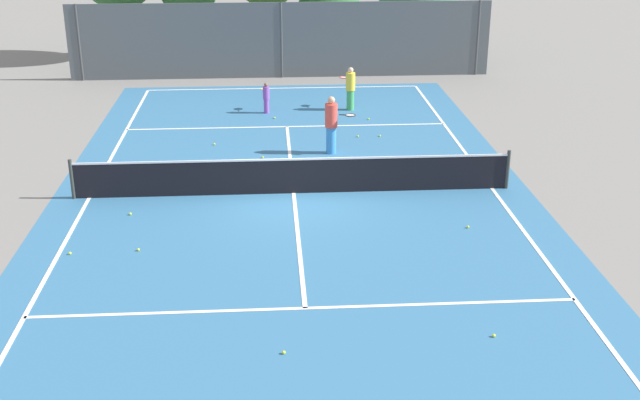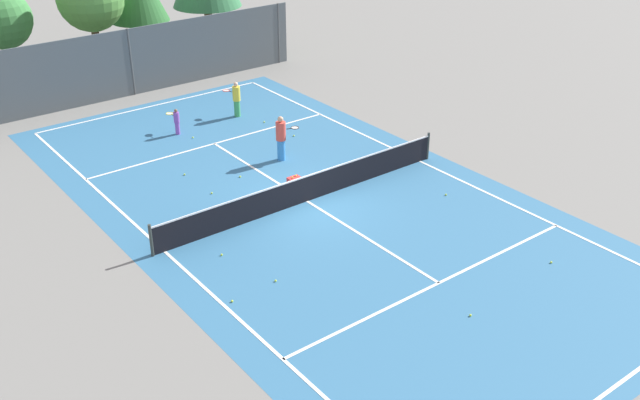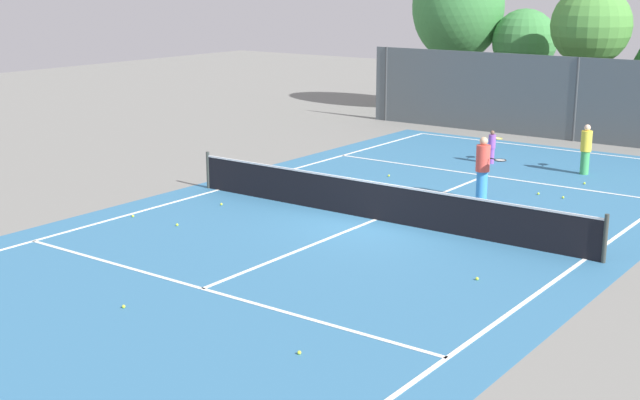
{
  "view_description": "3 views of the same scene",
  "coord_description": "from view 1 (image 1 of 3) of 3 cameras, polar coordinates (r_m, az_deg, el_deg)",
  "views": [
    {
      "loc": [
        -0.64,
        -20.54,
        7.94
      ],
      "look_at": [
        0.52,
        -3.05,
        0.99
      ],
      "focal_mm": 45.31,
      "sensor_mm": 36.0,
      "label": 1
    },
    {
      "loc": [
        -13.44,
        -18.25,
        11.98
      ],
      "look_at": [
        -0.7,
        -1.66,
        0.97
      ],
      "focal_mm": 41.06,
      "sensor_mm": 36.0,
      "label": 2
    },
    {
      "loc": [
        11.53,
        -18.1,
        5.98
      ],
      "look_at": [
        -0.08,
        -2.32,
        0.99
      ],
      "focal_mm": 48.43,
      "sensor_mm": 36.0,
      "label": 3
    }
  ],
  "objects": [
    {
      "name": "tennis_ball_3",
      "position": [
        19.07,
        -12.71,
        -3.44
      ],
      "size": [
        0.07,
        0.07,
        0.07
      ],
      "primitive_type": "sphere",
      "color": "#CCE533",
      "rests_on": "ground_plane"
    },
    {
      "name": "tennis_ball_11",
      "position": [
        20.13,
        10.41,
        -1.88
      ],
      "size": [
        0.07,
        0.07,
        0.07
      ],
      "primitive_type": "sphere",
      "color": "#CCE533",
      "rests_on": "ground_plane"
    },
    {
      "name": "tennis_ball_6",
      "position": [
        28.97,
        3.44,
        5.74
      ],
      "size": [
        0.07,
        0.07,
        0.07
      ],
      "primitive_type": "sphere",
      "color": "#CCE533",
      "rests_on": "ground_plane"
    },
    {
      "name": "tennis_ball_8",
      "position": [
        21.13,
        -13.25,
        -0.96
      ],
      "size": [
        0.07,
        0.07,
        0.07
      ],
      "primitive_type": "sphere",
      "color": "#CCE533",
      "rests_on": "ground_plane"
    },
    {
      "name": "ball_crate",
      "position": [
        23.1,
        -1.16,
        2.0
      ],
      "size": [
        0.47,
        0.36,
        0.43
      ],
      "color": "red",
      "rests_on": "ground_plane"
    },
    {
      "name": "tennis_ball_13",
      "position": [
        26.3,
        -7.48,
        3.94
      ],
      "size": [
        0.07,
        0.07,
        0.07
      ],
      "primitive_type": "sphere",
      "color": "#CCE533",
      "rests_on": "ground_plane"
    },
    {
      "name": "tennis_ball_10",
      "position": [
        24.88,
        -4.07,
        3.04
      ],
      "size": [
        0.07,
        0.07,
        0.07
      ],
      "primitive_type": "sphere",
      "color": "#CCE533",
      "rests_on": "ground_plane"
    },
    {
      "name": "tennis_ball_2",
      "position": [
        29.1,
        -3.23,
        5.82
      ],
      "size": [
        0.07,
        0.07,
        0.07
      ],
      "primitive_type": "sphere",
      "color": "#CCE533",
      "rests_on": "ground_plane"
    },
    {
      "name": "tennis_ball_9",
      "position": [
        15.61,
        12.17,
        -9.34
      ],
      "size": [
        0.07,
        0.07,
        0.07
      ],
      "primitive_type": "sphere",
      "color": "#CCE533",
      "rests_on": "ground_plane"
    },
    {
      "name": "tennis_ball_1",
      "position": [
        14.79,
        -2.58,
        -10.7
      ],
      "size": [
        0.07,
        0.07,
        0.07
      ],
      "primitive_type": "sphere",
      "color": "#CCE533",
      "rests_on": "ground_plane"
    },
    {
      "name": "tennis_ball_4",
      "position": [
        24.45,
        -7.64,
        2.56
      ],
      "size": [
        0.07,
        0.07,
        0.07
      ],
      "primitive_type": "sphere",
      "color": "#CCE533",
      "rests_on": "ground_plane"
    },
    {
      "name": "player_2",
      "position": [
        29.75,
        -3.83,
        7.27
      ],
      "size": [
        0.36,
        0.82,
        1.13
      ],
      "color": "purple",
      "rests_on": "ground_plane"
    },
    {
      "name": "tennis_ball_7",
      "position": [
        27.02,
        4.24,
        4.55
      ],
      "size": [
        0.07,
        0.07,
        0.07
      ],
      "primitive_type": "sphere",
      "color": "#CCE533",
      "rests_on": "ground_plane"
    },
    {
      "name": "player_0",
      "position": [
        25.04,
        0.82,
        5.37
      ],
      "size": [
        0.97,
        0.53,
        1.81
      ],
      "color": "#388CD8",
      "rests_on": "ground_plane"
    },
    {
      "name": "perimeter_fence",
      "position": [
        35.12,
        -2.75,
        11.2
      ],
      "size": [
        18.0,
        0.12,
        3.2
      ],
      "color": "#515B60",
      "rests_on": "ground_plane"
    },
    {
      "name": "player_1",
      "position": [
        30.05,
        2.15,
        7.91
      ],
      "size": [
        0.58,
        0.92,
        1.6
      ],
      "color": "#3FA559",
      "rests_on": "ground_plane"
    },
    {
      "name": "tennis_net",
      "position": [
        21.85,
        -1.89,
        1.73
      ],
      "size": [
        11.9,
        0.1,
        1.1
      ],
      "color": "#333833",
      "rests_on": "ground_plane"
    },
    {
      "name": "tennis_ball_5",
      "position": [
        26.93,
        2.68,
        4.53
      ],
      "size": [
        0.07,
        0.07,
        0.07
      ],
      "primitive_type": "sphere",
      "color": "#CCE533",
      "rests_on": "ground_plane"
    },
    {
      "name": "tennis_ball_12",
      "position": [
        19.29,
        -17.24,
        -3.61
      ],
      "size": [
        0.07,
        0.07,
        0.07
      ],
      "primitive_type": "sphere",
      "color": "#CCE533",
      "rests_on": "ground_plane"
    },
    {
      "name": "ground_plane",
      "position": [
        22.03,
        -1.87,
        0.48
      ],
      "size": [
        80.0,
        80.0,
        0.0
      ],
      "primitive_type": "plane",
      "color": "slate"
    },
    {
      "name": "court_surface",
      "position": [
        22.03,
        -1.87,
        0.49
      ],
      "size": [
        13.0,
        25.0,
        0.01
      ],
      "color": "teal",
      "rests_on": "ground_plane"
    }
  ]
}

